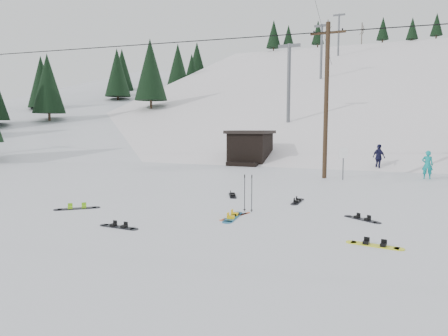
% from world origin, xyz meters
% --- Properties ---
extents(ground, '(200.00, 200.00, 0.00)m').
position_xyz_m(ground, '(0.00, 0.00, 0.00)').
color(ground, silver).
rests_on(ground, ground).
extents(ski_slope, '(60.00, 85.24, 65.97)m').
position_xyz_m(ski_slope, '(0.00, 55.00, -12.00)').
color(ski_slope, white).
rests_on(ski_slope, ground).
extents(ridge_left, '(47.54, 95.03, 58.38)m').
position_xyz_m(ridge_left, '(-36.00, 48.00, -11.00)').
color(ridge_left, silver).
rests_on(ridge_left, ground).
extents(treeline_left, '(20.00, 64.00, 10.00)m').
position_xyz_m(treeline_left, '(-34.00, 40.00, 0.00)').
color(treeline_left, black).
rests_on(treeline_left, ground).
extents(treeline_crest, '(50.00, 6.00, 10.00)m').
position_xyz_m(treeline_crest, '(0.00, 86.00, 0.00)').
color(treeline_crest, black).
rests_on(treeline_crest, ski_slope).
extents(utility_pole, '(2.00, 0.26, 9.00)m').
position_xyz_m(utility_pole, '(2.00, 14.00, 4.68)').
color(utility_pole, '#3A2819').
rests_on(utility_pole, ground).
extents(trail_sign, '(0.50, 0.09, 1.85)m').
position_xyz_m(trail_sign, '(3.10, 13.58, 1.27)').
color(trail_sign, '#595B60').
rests_on(trail_sign, ground).
extents(lift_hut, '(3.40, 4.10, 2.75)m').
position_xyz_m(lift_hut, '(-5.00, 20.94, 1.36)').
color(lift_hut, black).
rests_on(lift_hut, ground).
extents(lift_tower_near, '(2.20, 0.36, 8.00)m').
position_xyz_m(lift_tower_near, '(-4.00, 30.00, 7.86)').
color(lift_tower_near, '#595B60').
rests_on(lift_tower_near, ski_slope).
extents(lift_tower_mid, '(2.20, 0.36, 8.00)m').
position_xyz_m(lift_tower_mid, '(-4.00, 50.00, 14.36)').
color(lift_tower_mid, '#595B60').
rests_on(lift_tower_mid, ski_slope).
extents(lift_tower_far, '(2.20, 0.36, 8.00)m').
position_xyz_m(lift_tower_far, '(-4.00, 70.00, 20.86)').
color(lift_tower_far, '#595B60').
rests_on(lift_tower_far, ski_slope).
extents(hero_snowboard, '(0.48, 1.71, 0.12)m').
position_xyz_m(hero_snowboard, '(0.72, 2.21, 0.03)').
color(hero_snowboard, '#166191').
rests_on(hero_snowboard, ground).
extents(hero_skis, '(0.56, 1.52, 0.08)m').
position_xyz_m(hero_skis, '(0.74, 2.40, 0.02)').
color(hero_skis, '#C74314').
rests_on(hero_skis, ground).
extents(ski_poles, '(0.37, 0.10, 1.34)m').
position_xyz_m(ski_poles, '(0.87, 3.32, 0.68)').
color(ski_poles, black).
rests_on(ski_poles, ground).
extents(board_scatter_a, '(1.40, 0.33, 0.10)m').
position_xyz_m(board_scatter_a, '(-2.00, -0.32, 0.03)').
color(board_scatter_a, black).
rests_on(board_scatter_a, ground).
extents(board_scatter_b, '(0.80, 1.41, 0.11)m').
position_xyz_m(board_scatter_b, '(-0.83, 6.20, 0.03)').
color(board_scatter_b, black).
rests_on(board_scatter_b, ground).
extents(board_scatter_c, '(1.32, 1.17, 0.11)m').
position_xyz_m(board_scatter_c, '(-5.14, 1.36, 0.03)').
color(board_scatter_c, black).
rests_on(board_scatter_c, ground).
extents(board_scatter_d, '(1.20, 0.90, 0.10)m').
position_xyz_m(board_scatter_d, '(4.74, 3.55, 0.03)').
color(board_scatter_d, black).
rests_on(board_scatter_d, ground).
extents(board_scatter_e, '(1.42, 0.44, 0.10)m').
position_xyz_m(board_scatter_e, '(5.21, 0.61, 0.03)').
color(board_scatter_e, '#F8FF1C').
rests_on(board_scatter_e, ground).
extents(board_scatter_f, '(0.29, 1.53, 0.11)m').
position_xyz_m(board_scatter_f, '(2.13, 5.83, 0.03)').
color(board_scatter_f, black).
rests_on(board_scatter_f, ground).
extents(skier_teal, '(0.63, 0.44, 1.66)m').
position_xyz_m(skier_teal, '(7.60, 15.90, 0.83)').
color(skier_teal, '#0E8F8F').
rests_on(skier_teal, ground).
extents(skier_navy, '(1.09, 1.07, 1.84)m').
position_xyz_m(skier_navy, '(4.88, 19.77, 0.92)').
color(skier_navy, '#161536').
rests_on(skier_navy, ground).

